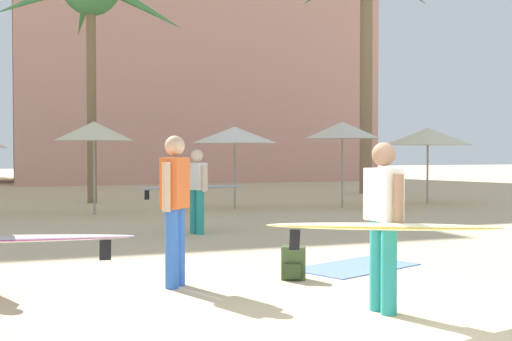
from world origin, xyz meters
The scene contains 10 objects.
hotel_pink centered at (6.62, 31.79, 9.87)m, with size 18.74×8.07×19.74m, color #DB9989.
cafe_umbrella_1 centered at (5.96, 12.43, 2.22)m, with size 2.15×2.15×2.46m.
cafe_umbrella_2 centered at (-0.93, 12.75, 2.13)m, with size 2.00×2.00×2.38m.
cafe_umbrella_3 centered at (9.07, 12.82, 2.06)m, with size 2.67×2.67×2.32m.
cafe_umbrella_4 centered at (2.99, 13.19, 2.08)m, with size 2.41×2.41×2.31m.
beach_towel centered at (1.59, 3.49, 0.01)m, with size 1.73×0.99×0.01m, color #6684E0.
backpack centered at (0.41, 2.95, 0.20)m, with size 0.35×0.33×0.42m.
person_mid_right centered at (0.49, 8.08, 0.91)m, with size 2.67×1.43×1.66m.
person_mid_left centered at (0.58, 0.90, 0.92)m, with size 3.05×1.05×1.72m.
person_near_left centered at (-1.10, 3.01, 1.00)m, with size 0.44×0.54×1.81m.
Camera 1 is at (-2.96, -4.95, 1.64)m, focal length 47.81 mm.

